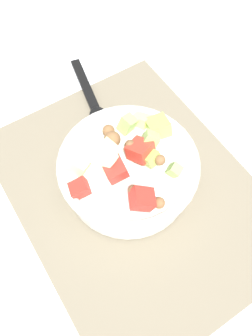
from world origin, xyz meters
TOP-DOWN VIEW (x-y plane):
  - ground_plane at (0.00, 0.00)m, footprint 2.40×2.40m
  - placemat at (0.00, 0.00)m, footprint 0.49×0.38m
  - salad_bowl at (0.02, 0.00)m, footprint 0.23×0.23m
  - serving_spoon at (0.19, -0.03)m, footprint 0.19×0.07m

SIDE VIEW (x-z plane):
  - ground_plane at x=0.00m, z-range 0.00..0.00m
  - placemat at x=0.00m, z-range 0.00..0.01m
  - serving_spoon at x=0.19m, z-range 0.00..0.02m
  - salad_bowl at x=0.02m, z-range -0.01..0.11m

